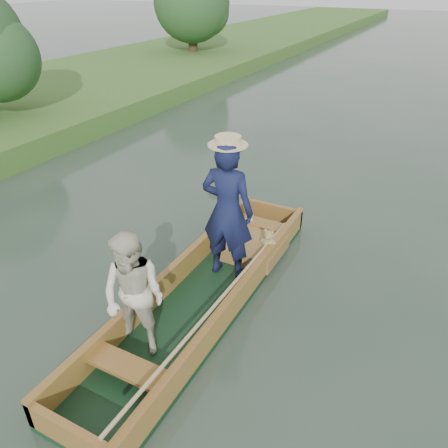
% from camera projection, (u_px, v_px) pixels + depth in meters
% --- Properties ---
extents(ground, '(120.00, 120.00, 0.00)m').
position_uv_depth(ground, '(204.00, 302.00, 6.05)').
color(ground, '#283D30').
rests_on(ground, ground).
extents(trees_far, '(22.89, 15.94, 4.55)m').
position_uv_depth(trees_far, '(349.00, 31.00, 12.07)').
color(trees_far, '#47331E').
rests_on(trees_far, ground).
extents(punt, '(1.19, 5.00, 2.17)m').
position_uv_depth(punt, '(200.00, 262.00, 5.72)').
color(punt, black).
rests_on(punt, ground).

